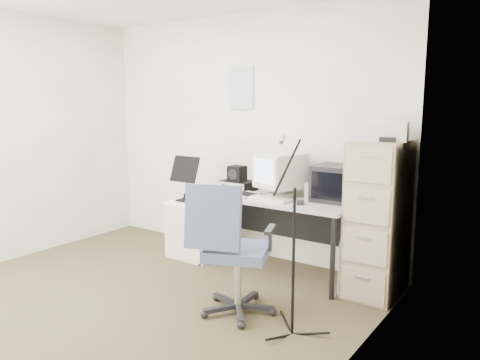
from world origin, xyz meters
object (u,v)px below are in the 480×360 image
Objects in this scene: filing_cabinet at (378,219)px; office_chair at (238,249)px; desk at (277,234)px; side_cart at (195,229)px.

filing_cabinet is 1.28× the size of office_chair.
filing_cabinet is 1.23m from office_chair.
filing_cabinet is at bearing 30.92° from office_chair.
filing_cabinet is 0.87× the size of desk.
office_chair is at bearing -37.12° from side_cart.
office_chair is at bearing -127.42° from filing_cabinet.
side_cart is (-1.87, -0.15, -0.35)m from filing_cabinet.
side_cart is at bearing 122.36° from office_chair.
desk is at bearing 6.56° from side_cart.
filing_cabinet reaches higher than side_cart.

